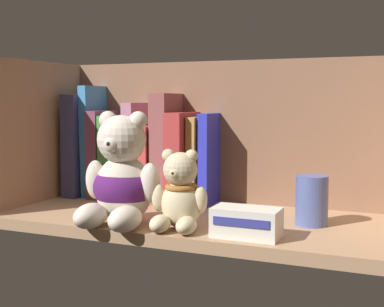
{
  "coord_description": "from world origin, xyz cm",
  "views": [
    {
      "loc": [
        33.35,
        -83.16,
        22.15
      ],
      "look_at": [
        -1.9,
        0.0,
        13.0
      ],
      "focal_mm": 49.06,
      "sensor_mm": 36.0,
      "label": 1
    }
  ],
  "objects": [
    {
      "name": "book_2",
      "position": [
        -26.38,
        11.8,
        11.02
      ],
      "size": [
        2.66,
        13.09,
        18.06
      ],
      "primitive_type": "cube",
      "rotation": [
        0.0,
        0.01,
        0.0
      ],
      "color": "#733B56",
      "rests_on": "shelf_board"
    },
    {
      "name": "shelf_back_panel",
      "position": [
        0.0,
        15.07,
        14.94
      ],
      "size": [
        72.14,
        1.2,
        29.89
      ],
      "primitive_type": "cube",
      "color": "brown",
      "rests_on": "ground"
    },
    {
      "name": "book_3",
      "position": [
        -23.86,
        11.8,
        10.55
      ],
      "size": [
        2.01,
        12.8,
        17.1
      ],
      "primitive_type": "cube",
      "color": "#408E3E",
      "rests_on": "shelf_board"
    },
    {
      "name": "teddy_bear_smaller",
      "position": [
        -0.17,
        -9.38,
        7.36
      ],
      "size": [
        9.28,
        9.56,
        12.56
      ],
      "color": "beige",
      "rests_on": "shelf_board"
    },
    {
      "name": "book_5",
      "position": [
        -18.3,
        11.8,
        11.85
      ],
      "size": [
        2.32,
        12.22,
        19.7
      ],
      "primitive_type": "cube",
      "color": "#B67393",
      "rests_on": "shelf_board"
    },
    {
      "name": "pillar_candle",
      "position": [
        18.59,
        1.36,
        6.05
      ],
      "size": [
        5.21,
        5.21,
        8.1
      ],
      "primitive_type": "cylinder",
      "color": "#4C5B99",
      "rests_on": "shelf_board"
    },
    {
      "name": "shelf_board",
      "position": [
        0.0,
        0.0,
        1.0
      ],
      "size": [
        69.74,
        28.94,
        2.0
      ],
      "primitive_type": "cube",
      "color": "#A87F5B",
      "rests_on": "ground"
    },
    {
      "name": "book_6",
      "position": [
        -15.23,
        11.8,
        9.55
      ],
      "size": [
        3.28,
        13.84,
        15.09
      ],
      "primitive_type": "cube",
      "color": "#C44242",
      "rests_on": "shelf_board"
    },
    {
      "name": "book_9",
      "position": [
        -5.12,
        11.8,
        10.51
      ],
      "size": [
        1.92,
        10.7,
        17.02
      ],
      "primitive_type": "cube",
      "rotation": [
        0.0,
        0.01,
        0.0
      ],
      "color": "#AF8443",
      "rests_on": "shelf_board"
    },
    {
      "name": "small_product_box",
      "position": [
        11.12,
        -10.07,
        4.21
      ],
      "size": [
        9.94,
        5.53,
        4.4
      ],
      "color": "silver",
      "rests_on": "shelf_board"
    },
    {
      "name": "book_4",
      "position": [
        -21.16,
        11.8,
        9.82
      ],
      "size": [
        2.86,
        9.4,
        15.64
      ],
      "primitive_type": "cube",
      "color": "#945F5F",
      "rests_on": "shelf_board"
    },
    {
      "name": "book_1",
      "position": [
        -28.81,
        11.8,
        13.58
      ],
      "size": [
        2.16,
        10.88,
        23.18
      ],
      "primitive_type": "cube",
      "rotation": [
        0.0,
        -0.01,
        0.0
      ],
      "color": "#3D87CC",
      "rests_on": "shelf_board"
    },
    {
      "name": "book_8",
      "position": [
        -7.96,
        11.8,
        10.94
      ],
      "size": [
        3.34,
        14.86,
        17.87
      ],
      "primitive_type": "cube",
      "color": "#AA3333",
      "rests_on": "shelf_board"
    },
    {
      "name": "book_0",
      "position": [
        -31.69,
        11.8,
        12.67
      ],
      "size": [
        3.67,
        13.82,
        21.38
      ],
      "primitive_type": "cube",
      "rotation": [
        0.0,
        0.01,
        0.0
      ],
      "color": "#3A3C6C",
      "rests_on": "shelf_board"
    },
    {
      "name": "teddy_bear_larger",
      "position": [
        -10.23,
        -9.73,
        9.25
      ],
      "size": [
        13.4,
        13.96,
        18.44
      ],
      "color": "beige",
      "rests_on": "shelf_board"
    },
    {
      "name": "shelf_side_panel_left",
      "position": [
        -35.67,
        0.0,
        14.94
      ],
      "size": [
        1.6,
        31.34,
        29.89
      ],
      "primitive_type": "cube",
      "color": "#A87F5B",
      "rests_on": "ground"
    },
    {
      "name": "book_10",
      "position": [
        -2.94,
        11.8,
        10.84
      ],
      "size": [
        2.02,
        9.45,
        17.68
      ],
      "primitive_type": "cube",
      "color": "#2B31CC",
      "rests_on": "shelf_board"
    },
    {
      "name": "book_7",
      "position": [
        -11.61,
        11.8,
        12.76
      ],
      "size": [
        3.42,
        12.66,
        21.51
      ],
      "primitive_type": "cube",
      "color": "brown",
      "rests_on": "shelf_board"
    }
  ]
}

